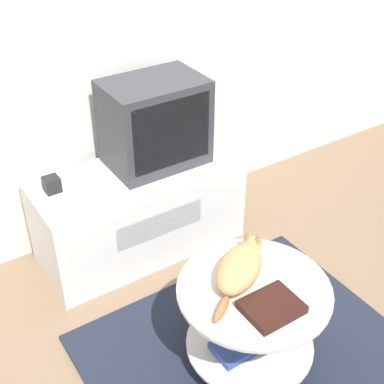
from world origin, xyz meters
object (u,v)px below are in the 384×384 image
(cat, at_px, (240,267))
(dvd_box, at_px, (272,307))
(tv, at_px, (155,123))
(speaker, at_px, (52,184))

(cat, bearing_deg, dvd_box, -126.66)
(dvd_box, bearing_deg, tv, 82.78)
(tv, relative_size, cat, 1.17)
(tv, xyz_separation_m, dvd_box, (-0.16, -1.25, -0.29))
(tv, distance_m, dvd_box, 1.29)
(dvd_box, bearing_deg, cat, 87.85)
(dvd_box, relative_size, cat, 0.51)
(speaker, bearing_deg, cat, -65.18)
(tv, bearing_deg, cat, -98.39)
(tv, bearing_deg, dvd_box, -97.22)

